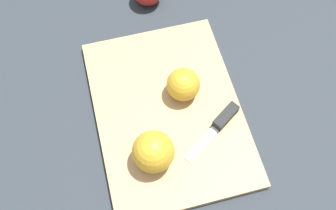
# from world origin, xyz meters

# --- Properties ---
(ground_plane) EXTENTS (4.00, 4.00, 0.00)m
(ground_plane) POSITION_xyz_m (0.00, 0.00, 0.00)
(ground_plane) COLOR #282D33
(cutting_board) EXTENTS (0.42, 0.32, 0.02)m
(cutting_board) POSITION_xyz_m (0.00, 0.00, 0.01)
(cutting_board) COLOR tan
(cutting_board) RESTS_ON ground_plane
(apple_half_left) EXTENTS (0.07, 0.07, 0.07)m
(apple_half_left) POSITION_xyz_m (-0.03, 0.04, 0.05)
(apple_half_left) COLOR gold
(apple_half_left) RESTS_ON cutting_board
(apple_half_right) EXTENTS (0.08, 0.08, 0.08)m
(apple_half_right) POSITION_xyz_m (0.10, -0.05, 0.06)
(apple_half_right) COLOR gold
(apple_half_right) RESTS_ON cutting_board
(knife) EXTENTS (0.11, 0.13, 0.02)m
(knife) POSITION_xyz_m (0.05, 0.10, 0.03)
(knife) COLOR silver
(knife) RESTS_ON cutting_board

